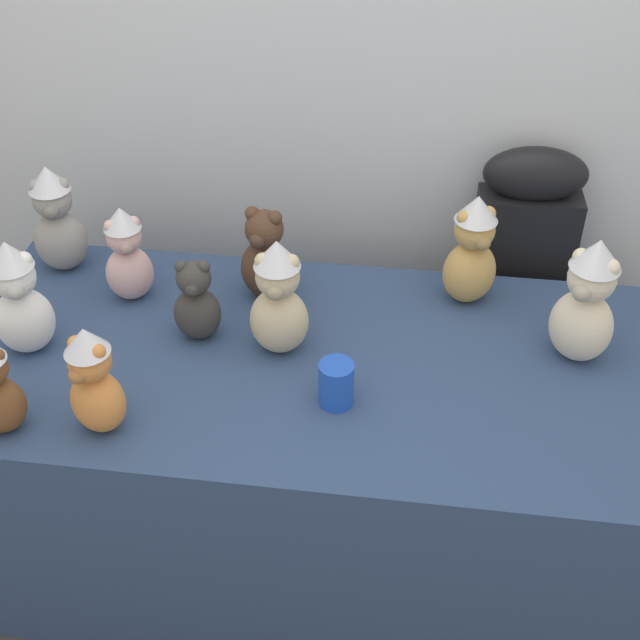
{
  "coord_description": "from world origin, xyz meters",
  "views": [
    {
      "loc": [
        0.21,
        -1.29,
        2.04
      ],
      "look_at": [
        0.0,
        0.25,
        0.82
      ],
      "focal_mm": 47.75,
      "sensor_mm": 36.0,
      "label": 1
    }
  ],
  "objects_px": {
    "display_table": "(320,459)",
    "teddy_bear_snow": "(19,299)",
    "teddy_bear_cocoa": "(265,257)",
    "party_cup_blue": "(336,384)",
    "teddy_bear_ash": "(57,220)",
    "teddy_bear_sand": "(278,299)",
    "teddy_bear_charcoal": "(196,302)",
    "teddy_bear_cream": "(586,302)",
    "teddy_bear_ginger": "(94,381)",
    "teddy_bear_blush": "(127,255)",
    "instrument_case": "(513,303)",
    "teddy_bear_honey": "(472,251)"
  },
  "relations": [
    {
      "from": "display_table",
      "to": "teddy_bear_snow",
      "type": "relative_size",
      "value": 5.8
    },
    {
      "from": "teddy_bear_cocoa",
      "to": "party_cup_blue",
      "type": "distance_m",
      "value": 0.45
    },
    {
      "from": "teddy_bear_ash",
      "to": "teddy_bear_sand",
      "type": "xyz_separation_m",
      "value": [
        0.65,
        -0.27,
        0.0
      ]
    },
    {
      "from": "display_table",
      "to": "teddy_bear_ash",
      "type": "xyz_separation_m",
      "value": [
        -0.75,
        0.3,
        0.5
      ]
    },
    {
      "from": "teddy_bear_charcoal",
      "to": "teddy_bear_cocoa",
      "type": "distance_m",
      "value": 0.23
    },
    {
      "from": "teddy_bear_cream",
      "to": "teddy_bear_snow",
      "type": "relative_size",
      "value": 1.08
    },
    {
      "from": "teddy_bear_ash",
      "to": "teddy_bear_snow",
      "type": "height_order",
      "value": "teddy_bear_ash"
    },
    {
      "from": "teddy_bear_ginger",
      "to": "party_cup_blue",
      "type": "relative_size",
      "value": 2.5
    },
    {
      "from": "display_table",
      "to": "teddy_bear_blush",
      "type": "relative_size",
      "value": 6.62
    },
    {
      "from": "teddy_bear_ginger",
      "to": "party_cup_blue",
      "type": "height_order",
      "value": "teddy_bear_ginger"
    },
    {
      "from": "teddy_bear_sand",
      "to": "party_cup_blue",
      "type": "xyz_separation_m",
      "value": [
        0.16,
        -0.17,
        -0.1
      ]
    },
    {
      "from": "teddy_bear_cocoa",
      "to": "teddy_bear_ginger",
      "type": "height_order",
      "value": "teddy_bear_ginger"
    },
    {
      "from": "teddy_bear_blush",
      "to": "teddy_bear_snow",
      "type": "bearing_deg",
      "value": -152.36
    },
    {
      "from": "teddy_bear_ginger",
      "to": "teddy_bear_charcoal",
      "type": "bearing_deg",
      "value": 88.64
    },
    {
      "from": "party_cup_blue",
      "to": "display_table",
      "type": "bearing_deg",
      "value": 111.35
    },
    {
      "from": "instrument_case",
      "to": "teddy_bear_sand",
      "type": "xyz_separation_m",
      "value": [
        -0.61,
        -0.51,
        0.34
      ]
    },
    {
      "from": "display_table",
      "to": "instrument_case",
      "type": "height_order",
      "value": "instrument_case"
    },
    {
      "from": "teddy_bear_snow",
      "to": "teddy_bear_honey",
      "type": "bearing_deg",
      "value": -8.89
    },
    {
      "from": "teddy_bear_cream",
      "to": "teddy_bear_ginger",
      "type": "bearing_deg",
      "value": -129.55
    },
    {
      "from": "teddy_bear_cocoa",
      "to": "teddy_bear_charcoal",
      "type": "bearing_deg",
      "value": -112.1
    },
    {
      "from": "teddy_bear_cream",
      "to": "teddy_bear_charcoal",
      "type": "relative_size",
      "value": 1.48
    },
    {
      "from": "teddy_bear_snow",
      "to": "teddy_bear_sand",
      "type": "bearing_deg",
      "value": -19.55
    },
    {
      "from": "teddy_bear_sand",
      "to": "teddy_bear_ginger",
      "type": "height_order",
      "value": "teddy_bear_sand"
    },
    {
      "from": "teddy_bear_cream",
      "to": "teddy_bear_snow",
      "type": "height_order",
      "value": "teddy_bear_cream"
    },
    {
      "from": "teddy_bear_cream",
      "to": "teddy_bear_cocoa",
      "type": "relative_size",
      "value": 1.27
    },
    {
      "from": "teddy_bear_ash",
      "to": "teddy_bear_snow",
      "type": "xyz_separation_m",
      "value": [
        0.04,
        -0.35,
        -0.0
      ]
    },
    {
      "from": "teddy_bear_snow",
      "to": "party_cup_blue",
      "type": "relative_size",
      "value": 2.8
    },
    {
      "from": "teddy_bear_sand",
      "to": "teddy_bear_snow",
      "type": "height_order",
      "value": "teddy_bear_sand"
    },
    {
      "from": "display_table",
      "to": "teddy_bear_sand",
      "type": "relative_size",
      "value": 5.75
    },
    {
      "from": "instrument_case",
      "to": "teddy_bear_sand",
      "type": "distance_m",
      "value": 0.86
    },
    {
      "from": "display_table",
      "to": "teddy_bear_honey",
      "type": "xyz_separation_m",
      "value": [
        0.35,
        0.29,
        0.5
      ]
    },
    {
      "from": "teddy_bear_ash",
      "to": "party_cup_blue",
      "type": "relative_size",
      "value": 2.82
    },
    {
      "from": "instrument_case",
      "to": "teddy_bear_charcoal",
      "type": "relative_size",
      "value": 4.56
    },
    {
      "from": "teddy_bear_charcoal",
      "to": "display_table",
      "type": "bearing_deg",
      "value": -16.08
    },
    {
      "from": "instrument_case",
      "to": "teddy_bear_sand",
      "type": "bearing_deg",
      "value": -142.35
    },
    {
      "from": "teddy_bear_charcoal",
      "to": "teddy_bear_cocoa",
      "type": "bearing_deg",
      "value": 47.77
    },
    {
      "from": "teddy_bear_cream",
      "to": "teddy_bear_cocoa",
      "type": "distance_m",
      "value": 0.79
    },
    {
      "from": "teddy_bear_ash",
      "to": "teddy_bear_cocoa",
      "type": "xyz_separation_m",
      "value": [
        0.57,
        -0.06,
        -0.03
      ]
    },
    {
      "from": "display_table",
      "to": "teddy_bear_cocoa",
      "type": "distance_m",
      "value": 0.56
    },
    {
      "from": "teddy_bear_ash",
      "to": "teddy_bear_cocoa",
      "type": "relative_size",
      "value": 1.19
    },
    {
      "from": "teddy_bear_cream",
      "to": "teddy_bear_ginger",
      "type": "distance_m",
      "value": 1.12
    },
    {
      "from": "teddy_bear_honey",
      "to": "teddy_bear_ginger",
      "type": "relative_size",
      "value": 1.12
    },
    {
      "from": "instrument_case",
      "to": "teddy_bear_ginger",
      "type": "height_order",
      "value": "instrument_case"
    },
    {
      "from": "teddy_bear_ash",
      "to": "teddy_bear_sand",
      "type": "distance_m",
      "value": 0.7
    },
    {
      "from": "display_table",
      "to": "teddy_bear_sand",
      "type": "distance_m",
      "value": 0.51
    },
    {
      "from": "teddy_bear_ash",
      "to": "teddy_bear_blush",
      "type": "height_order",
      "value": "teddy_bear_ash"
    },
    {
      "from": "teddy_bear_ginger",
      "to": "teddy_bear_blush",
      "type": "bearing_deg",
      "value": 119.82
    },
    {
      "from": "instrument_case",
      "to": "teddy_bear_charcoal",
      "type": "height_order",
      "value": "instrument_case"
    },
    {
      "from": "teddy_bear_charcoal",
      "to": "teddy_bear_ginger",
      "type": "height_order",
      "value": "teddy_bear_ginger"
    },
    {
      "from": "teddy_bear_ash",
      "to": "teddy_bear_charcoal",
      "type": "height_order",
      "value": "teddy_bear_ash"
    }
  ]
}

